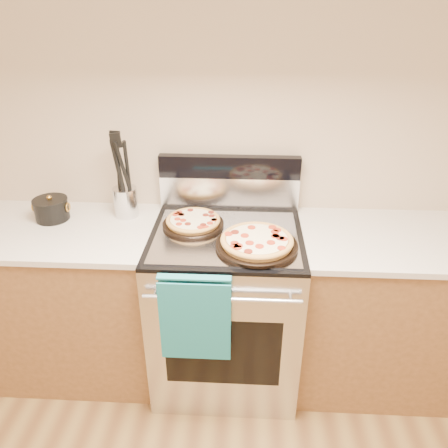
# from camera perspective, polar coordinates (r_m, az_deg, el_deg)

# --- Properties ---
(wall_back) EXTENTS (4.00, 0.00, 4.00)m
(wall_back) POSITION_cam_1_polar(r_m,az_deg,el_deg) (2.34, 0.79, 12.20)
(wall_back) COLOR #C7AC8F
(wall_back) RESTS_ON ground
(range_body) EXTENTS (0.76, 0.68, 0.90)m
(range_body) POSITION_cam_1_polar(r_m,az_deg,el_deg) (2.44, 0.29, -10.98)
(range_body) COLOR #B7B7BC
(range_body) RESTS_ON ground
(oven_window) EXTENTS (0.56, 0.01, 0.40)m
(oven_window) POSITION_cam_1_polar(r_m,az_deg,el_deg) (2.19, -0.18, -16.46)
(oven_window) COLOR black
(oven_window) RESTS_ON range_body
(cooktop) EXTENTS (0.76, 0.68, 0.02)m
(cooktop) POSITION_cam_1_polar(r_m,az_deg,el_deg) (2.18, 0.32, -1.51)
(cooktop) COLOR black
(cooktop) RESTS_ON range_body
(backsplash_lower) EXTENTS (0.76, 0.06, 0.18)m
(backsplash_lower) POSITION_cam_1_polar(r_m,az_deg,el_deg) (2.42, 0.70, 4.15)
(backsplash_lower) COLOR silver
(backsplash_lower) RESTS_ON cooktop
(backsplash_upper) EXTENTS (0.76, 0.06, 0.12)m
(backsplash_upper) POSITION_cam_1_polar(r_m,az_deg,el_deg) (2.36, 0.72, 7.49)
(backsplash_upper) COLOR black
(backsplash_upper) RESTS_ON backsplash_lower
(oven_handle) EXTENTS (0.70, 0.03, 0.03)m
(oven_handle) POSITION_cam_1_polar(r_m,az_deg,el_deg) (1.93, -0.26, -9.82)
(oven_handle) COLOR silver
(oven_handle) RESTS_ON range_body
(dish_towel) EXTENTS (0.32, 0.05, 0.42)m
(dish_towel) POSITION_cam_1_polar(r_m,az_deg,el_deg) (2.00, -3.76, -11.95)
(dish_towel) COLOR teal
(dish_towel) RESTS_ON oven_handle
(foil_sheet) EXTENTS (0.70, 0.55, 0.01)m
(foil_sheet) POSITION_cam_1_polar(r_m,az_deg,el_deg) (2.15, 0.28, -1.60)
(foil_sheet) COLOR gray
(foil_sheet) RESTS_ON cooktop
(cabinet_left) EXTENTS (1.00, 0.62, 0.88)m
(cabinet_left) POSITION_cam_1_polar(r_m,az_deg,el_deg) (2.65, -19.29, -9.48)
(cabinet_left) COLOR brown
(cabinet_left) RESTS_ON ground
(countertop_left) EXTENTS (1.02, 0.64, 0.03)m
(countertop_left) POSITION_cam_1_polar(r_m,az_deg,el_deg) (2.42, -20.95, -0.81)
(countertop_left) COLOR beige
(countertop_left) RESTS_ON cabinet_left
(cabinet_right) EXTENTS (1.00, 0.62, 0.88)m
(cabinet_right) POSITION_cam_1_polar(r_m,az_deg,el_deg) (2.59, 20.52, -10.73)
(cabinet_right) COLOR brown
(cabinet_right) RESTS_ON ground
(countertop_right) EXTENTS (1.02, 0.64, 0.03)m
(countertop_right) POSITION_cam_1_polar(r_m,az_deg,el_deg) (2.35, 22.34, -1.95)
(countertop_right) COLOR beige
(countertop_right) RESTS_ON cabinet_right
(pepperoni_pizza_back) EXTENTS (0.34, 0.34, 0.04)m
(pepperoni_pizza_back) POSITION_cam_1_polar(r_m,az_deg,el_deg) (2.24, -4.05, 0.31)
(pepperoni_pizza_back) COLOR #C68D3C
(pepperoni_pizza_back) RESTS_ON foil_sheet
(pepperoni_pizza_front) EXTENTS (0.40, 0.40, 0.05)m
(pepperoni_pizza_front) POSITION_cam_1_polar(r_m,az_deg,el_deg) (2.05, 4.31, -2.38)
(pepperoni_pizza_front) COLOR #C68D3C
(pepperoni_pizza_front) RESTS_ON foil_sheet
(utensil_crock) EXTENTS (0.17, 0.17, 0.16)m
(utensil_crock) POSITION_cam_1_polar(r_m,az_deg,el_deg) (2.41, -12.69, 2.85)
(utensil_crock) COLOR silver
(utensil_crock) RESTS_ON countertop_left
(saucepan) EXTENTS (0.18, 0.18, 0.11)m
(saucepan) POSITION_cam_1_polar(r_m,az_deg,el_deg) (2.49, -21.59, 1.71)
(saucepan) COLOR black
(saucepan) RESTS_ON countertop_left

